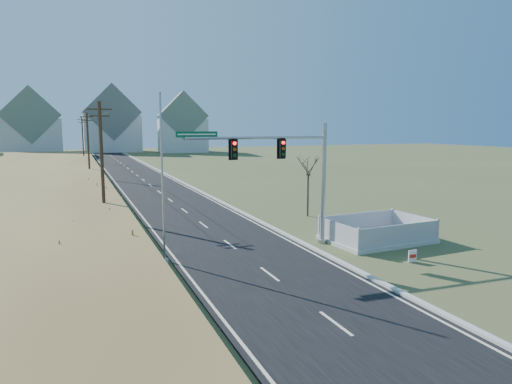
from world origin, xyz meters
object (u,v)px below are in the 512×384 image
object	(u,v)px
traffic_signal_mast	(295,171)
fence_enclosure	(377,236)
bare_tree	(308,164)
open_sign	(412,256)
flagpole	(163,196)

from	to	relation	value
traffic_signal_mast	fence_enclosure	distance (m)	6.82
fence_enclosure	bare_tree	distance (m)	9.50
fence_enclosure	open_sign	bearing A→B (deg)	-106.50
traffic_signal_mast	bare_tree	world-z (taller)	traffic_signal_mast
fence_enclosure	open_sign	xyz separation A→B (m)	(-1.05, -4.47, 0.06)
open_sign	flagpole	xyz separation A→B (m)	(-12.17, 4.91, 3.19)
open_sign	flagpole	bearing A→B (deg)	157.83
fence_enclosure	flagpole	size ratio (longest dim) A/B	0.74
traffic_signal_mast	fence_enclosure	world-z (taller)	traffic_signal_mast
traffic_signal_mast	open_sign	xyz separation A→B (m)	(4.22, -5.47, -4.15)
bare_tree	fence_enclosure	bearing A→B (deg)	-88.41
fence_enclosure	bare_tree	world-z (taller)	bare_tree
open_sign	flagpole	size ratio (longest dim) A/B	0.07
open_sign	flagpole	distance (m)	13.51
open_sign	bare_tree	distance (m)	13.72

